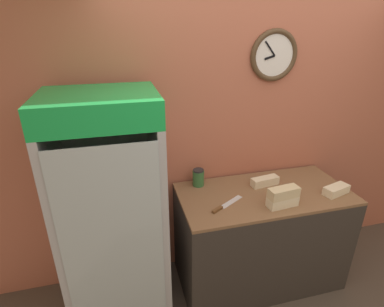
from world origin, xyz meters
TOP-DOWN VIEW (x-y plane):
  - wall_back at (0.00, 1.30)m, footprint 5.20×0.10m
  - prep_counter at (0.00, 0.90)m, footprint 1.45×0.70m
  - beverage_cooler at (-1.25, 0.95)m, footprint 0.74×0.70m
  - sandwich_stack_bottom at (0.03, 0.68)m, footprint 0.25×0.12m
  - sandwich_stack_middle at (0.03, 0.68)m, footprint 0.25×0.12m
  - sandwich_flat_left at (0.06, 1.02)m, footprint 0.26×0.12m
  - sandwich_flat_right at (0.56, 0.73)m, footprint 0.25×0.16m
  - chefs_knife at (-0.42, 0.78)m, footprint 0.31×0.21m
  - condiment_jar at (-0.51, 1.16)m, footprint 0.10×0.10m

SIDE VIEW (x-z plane):
  - prep_counter at x=0.00m, z-range 0.00..0.93m
  - chefs_knife at x=-0.42m, z-range 0.93..0.95m
  - sandwich_flat_right at x=0.56m, z-range 0.93..1.01m
  - sandwich_flat_left at x=0.06m, z-range 0.93..1.01m
  - sandwich_stack_bottom at x=0.03m, z-range 0.93..1.01m
  - condiment_jar at x=-0.51m, z-range 0.93..1.09m
  - beverage_cooler at x=-1.25m, z-range 0.09..1.94m
  - sandwich_stack_middle at x=0.03m, z-range 1.01..1.09m
  - wall_back at x=0.00m, z-range 0.01..2.71m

